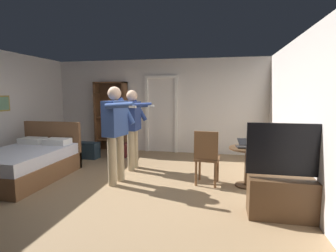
# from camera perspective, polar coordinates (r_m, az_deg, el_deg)

# --- Properties ---
(ground_plane) EXTENTS (6.49, 6.49, 0.00)m
(ground_plane) POSITION_cam_1_polar(r_m,az_deg,el_deg) (4.81, -10.50, -12.91)
(ground_plane) COLOR #997A56
(wall_back) EXTENTS (6.14, 0.12, 2.58)m
(wall_back) POSITION_cam_1_polar(r_m,az_deg,el_deg) (7.32, -2.14, 4.40)
(wall_back) COLOR silver
(wall_back) RESTS_ON ground_plane
(wall_right) EXTENTS (0.12, 5.98, 2.58)m
(wall_right) POSITION_cam_1_polar(r_m,az_deg,el_deg) (4.39, 28.56, 1.69)
(wall_right) COLOR silver
(wall_right) RESTS_ON ground_plane
(doorway_frame) EXTENTS (0.93, 0.08, 2.13)m
(doorway_frame) POSITION_cam_1_polar(r_m,az_deg,el_deg) (7.22, -1.48, 3.84)
(doorway_frame) COLOR white
(doorway_frame) RESTS_ON ground_plane
(bed) EXTENTS (1.35, 1.92, 1.02)m
(bed) POSITION_cam_1_polar(r_m,az_deg,el_deg) (5.77, -28.76, -7.11)
(bed) COLOR brown
(bed) RESTS_ON ground_plane
(bookshelf) EXTENTS (0.91, 0.32, 1.96)m
(bookshelf) POSITION_cam_1_polar(r_m,az_deg,el_deg) (7.55, -12.32, 2.58)
(bookshelf) COLOR brown
(bookshelf) RESTS_ON ground_plane
(tv_flatscreen) EXTENTS (1.17, 0.40, 1.27)m
(tv_flatscreen) POSITION_cam_1_polar(r_m,az_deg,el_deg) (3.85, 25.44, -12.72)
(tv_flatscreen) COLOR #4C331E
(tv_flatscreen) RESTS_ON ground_plane
(side_table) EXTENTS (0.63, 0.63, 0.70)m
(side_table) POSITION_cam_1_polar(r_m,az_deg,el_deg) (4.80, 17.00, -7.24)
(side_table) COLOR #4C331E
(side_table) RESTS_ON ground_plane
(laptop) EXTENTS (0.36, 0.37, 0.17)m
(laptop) POSITION_cam_1_polar(r_m,az_deg,el_deg) (4.70, 16.88, -4.04)
(laptop) COLOR black
(laptop) RESTS_ON side_table
(bottle_on_table) EXTENTS (0.06, 0.06, 0.29)m
(bottle_on_table) POSITION_cam_1_polar(r_m,az_deg,el_deg) (4.67, 18.96, -3.29)
(bottle_on_table) COLOR #32452E
(bottle_on_table) RESTS_ON side_table
(wooden_chair) EXTENTS (0.47, 0.47, 0.99)m
(wooden_chair) POSITION_cam_1_polar(r_m,az_deg,el_deg) (4.69, 8.51, -6.41)
(wooden_chair) COLOR brown
(wooden_chair) RESTS_ON ground_plane
(person_blue_shirt) EXTENTS (0.70, 0.73, 1.76)m
(person_blue_shirt) POSITION_cam_1_polar(r_m,az_deg,el_deg) (4.75, -11.41, -0.26)
(person_blue_shirt) COLOR tan
(person_blue_shirt) RESTS_ON ground_plane
(person_striped_shirt) EXTENTS (0.68, 0.57, 1.71)m
(person_striped_shirt) POSITION_cam_1_polar(r_m,az_deg,el_deg) (5.61, -7.73, 0.48)
(person_striped_shirt) COLOR tan
(person_striped_shirt) RESTS_ON ground_plane
(suitcase_dark) EXTENTS (0.55, 0.48, 0.34)m
(suitcase_dark) POSITION_cam_1_polar(r_m,az_deg,el_deg) (6.93, -10.92, -5.21)
(suitcase_dark) COLOR #4C1919
(suitcase_dark) RESTS_ON ground_plane
(suitcase_small) EXTENTS (0.61, 0.33, 0.41)m
(suitcase_small) POSITION_cam_1_polar(r_m,az_deg,el_deg) (6.94, -17.40, -5.11)
(suitcase_small) COLOR #1E2D38
(suitcase_small) RESTS_ON ground_plane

